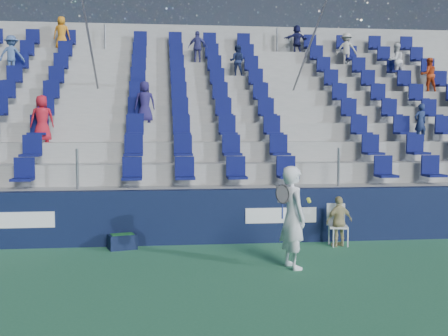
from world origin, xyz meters
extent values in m
plane|color=#31734D|center=(0.00, 0.00, 0.00)|extent=(70.00, 70.00, 0.00)
cube|color=#0E1736|center=(0.00, 3.15, 0.60)|extent=(24.00, 0.30, 1.20)
cube|color=white|center=(1.50, 2.99, 0.62)|extent=(1.60, 0.02, 0.34)
cube|color=#A5A5A0|center=(0.00, 3.72, 0.60)|extent=(24.00, 0.85, 1.20)
cube|color=#A5A5A0|center=(0.00, 4.57, 0.85)|extent=(24.00, 0.85, 1.70)
cube|color=#A5A5A0|center=(0.00, 5.42, 1.10)|extent=(24.00, 0.85, 2.20)
cube|color=#A5A5A0|center=(0.00, 6.28, 1.35)|extent=(24.00, 0.85, 2.70)
cube|color=#A5A5A0|center=(0.00, 7.12, 1.60)|extent=(24.00, 0.85, 3.20)
cube|color=#A5A5A0|center=(0.00, 7.97, 1.85)|extent=(24.00, 0.85, 3.70)
cube|color=#A5A5A0|center=(0.00, 8.82, 2.10)|extent=(24.00, 0.85, 4.20)
cube|color=#A5A5A0|center=(0.00, 9.68, 2.35)|extent=(24.00, 0.85, 4.70)
cube|color=#A5A5A0|center=(0.00, 10.52, 2.60)|extent=(24.00, 0.85, 5.20)
cube|color=#A5A5A0|center=(0.00, 11.20, 3.10)|extent=(24.00, 0.50, 6.20)
cube|color=#0D124F|center=(0.00, 3.72, 1.55)|extent=(16.05, 0.50, 0.70)
cube|color=#0D124F|center=(0.00, 4.57, 2.05)|extent=(16.05, 0.50, 0.70)
cube|color=#0D124F|center=(0.00, 5.42, 2.55)|extent=(16.05, 0.50, 0.70)
cube|color=#0D124F|center=(0.00, 6.28, 3.05)|extent=(16.05, 0.50, 0.70)
cube|color=#0D124F|center=(0.00, 7.12, 3.55)|extent=(16.05, 0.50, 0.70)
cube|color=#0D124F|center=(0.00, 7.97, 4.05)|extent=(16.05, 0.50, 0.70)
cube|color=#0D124F|center=(0.00, 8.82, 4.55)|extent=(16.05, 0.50, 0.70)
cube|color=#0D124F|center=(0.00, 9.68, 5.05)|extent=(16.05, 0.50, 0.70)
cube|color=#0D124F|center=(0.00, 10.52, 5.55)|extent=(16.05, 0.50, 0.70)
cylinder|color=gray|center=(-3.00, 7.12, 4.35)|extent=(0.06, 7.68, 4.55)
cylinder|color=gray|center=(3.00, 7.12, 4.35)|extent=(0.06, 7.68, 4.55)
imported|color=#B01725|center=(-4.09, 5.38, 2.79)|extent=(0.65, 0.51, 1.19)
imported|color=#182249|center=(1.31, 8.77, 4.70)|extent=(0.57, 0.50, 1.00)
imported|color=#C43E17|center=(7.32, 7.92, 4.24)|extent=(0.56, 0.45, 1.08)
imported|color=orange|center=(-4.41, 10.47, 5.75)|extent=(0.56, 0.39, 1.11)
imported|color=#415D8F|center=(-5.64, 8.77, 4.79)|extent=(0.78, 0.46, 1.18)
imported|color=#3B3B82|center=(0.11, 9.62, 5.24)|extent=(0.65, 0.31, 1.07)
imported|color=#221B52|center=(-1.56, 6.23, 3.26)|extent=(0.59, 0.42, 1.13)
imported|color=#B8B4A6|center=(5.20, 9.62, 5.25)|extent=(0.81, 0.62, 1.10)
imported|color=navy|center=(5.85, 5.38, 2.71)|extent=(0.42, 0.32, 1.02)
imported|color=white|center=(6.60, 8.77, 4.78)|extent=(0.65, 0.56, 1.15)
imported|color=#171947|center=(3.67, 10.47, 5.69)|extent=(0.96, 0.50, 0.99)
imported|color=white|center=(1.23, 0.76, 0.94)|extent=(0.60, 0.77, 1.87)
cylinder|color=navy|center=(0.98, 0.51, 1.09)|extent=(0.03, 0.03, 0.28)
torus|color=black|center=(0.98, 0.51, 1.39)|extent=(0.30, 0.17, 0.28)
plane|color=#262626|center=(0.98, 0.51, 1.39)|extent=(0.30, 0.16, 0.29)
sphere|color=#C9D531|center=(1.48, 0.56, 1.25)|extent=(0.07, 0.07, 0.07)
sphere|color=#C9D531|center=(1.48, 0.62, 1.28)|extent=(0.07, 0.07, 0.07)
cube|color=white|center=(2.67, 2.55, 0.41)|extent=(0.47, 0.47, 0.04)
cube|color=white|center=(2.67, 2.74, 0.66)|extent=(0.39, 0.12, 0.49)
cylinder|color=white|center=(2.51, 2.39, 0.20)|extent=(0.03, 0.03, 0.40)
cylinder|color=white|center=(2.83, 2.39, 0.20)|extent=(0.03, 0.03, 0.40)
cylinder|color=white|center=(2.51, 2.71, 0.20)|extent=(0.03, 0.03, 0.40)
cylinder|color=white|center=(2.83, 2.71, 0.20)|extent=(0.03, 0.03, 0.40)
imported|color=tan|center=(2.67, 2.50, 0.54)|extent=(0.69, 0.43, 1.09)
cube|color=black|center=(-1.97, 2.75, 0.16)|extent=(0.66, 0.52, 0.31)
cube|color=#1E662D|center=(-1.97, 2.75, 0.23)|extent=(0.53, 0.39, 0.19)
camera|label=1|loc=(-1.18, -9.14, 2.54)|focal=45.00mm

